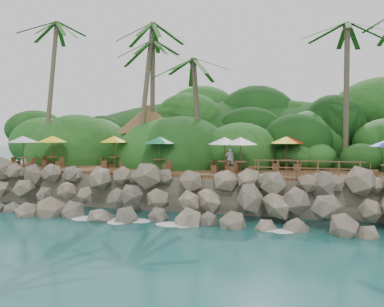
# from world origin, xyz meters

# --- Properties ---
(ground) EXTENTS (140.00, 140.00, 0.00)m
(ground) POSITION_xyz_m (0.00, 0.00, 0.00)
(ground) COLOR #19514F
(ground) RESTS_ON ground
(land_base) EXTENTS (32.00, 25.20, 2.10)m
(land_base) POSITION_xyz_m (0.00, 16.00, 1.05)
(land_base) COLOR gray
(land_base) RESTS_ON ground
(jungle_hill) EXTENTS (44.80, 28.00, 15.40)m
(jungle_hill) POSITION_xyz_m (0.00, 23.50, 0.00)
(jungle_hill) COLOR #143811
(jungle_hill) RESTS_ON ground
(seawall) EXTENTS (29.00, 4.00, 2.30)m
(seawall) POSITION_xyz_m (0.00, 2.00, 1.15)
(seawall) COLOR gray
(seawall) RESTS_ON ground
(terrace) EXTENTS (26.00, 5.00, 0.20)m
(terrace) POSITION_xyz_m (0.00, 6.00, 2.20)
(terrace) COLOR brown
(terrace) RESTS_ON land_base
(jungle_foliage) EXTENTS (44.00, 16.00, 12.00)m
(jungle_foliage) POSITION_xyz_m (0.00, 15.00, 0.00)
(jungle_foliage) COLOR #143811
(jungle_foliage) RESTS_ON ground
(foam_line) EXTENTS (25.20, 0.80, 0.06)m
(foam_line) POSITION_xyz_m (0.00, 0.30, 0.03)
(foam_line) COLOR white
(foam_line) RESTS_ON ground
(palms) EXTENTS (31.16, 7.08, 12.64)m
(palms) POSITION_xyz_m (0.32, 8.77, 12.09)
(palms) COLOR brown
(palms) RESTS_ON ground
(palapa) EXTENTS (4.98, 4.98, 4.60)m
(palapa) POSITION_xyz_m (-4.42, 9.58, 5.79)
(palapa) COLOR brown
(palapa) RESTS_ON ground
(dining_clusters) EXTENTS (25.51, 5.26, 2.24)m
(dining_clusters) POSITION_xyz_m (-1.41, 6.00, 4.16)
(dining_clusters) COLOR brown
(dining_clusters) RESTS_ON terrace
(railing) EXTENTS (6.10, 0.10, 1.00)m
(railing) POSITION_xyz_m (7.33, 3.65, 2.91)
(railing) COLOR brown
(railing) RESTS_ON terrace
(waiter) EXTENTS (0.69, 0.57, 1.60)m
(waiter) POSITION_xyz_m (2.64, 5.36, 3.10)
(waiter) COLOR white
(waiter) RESTS_ON terrace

